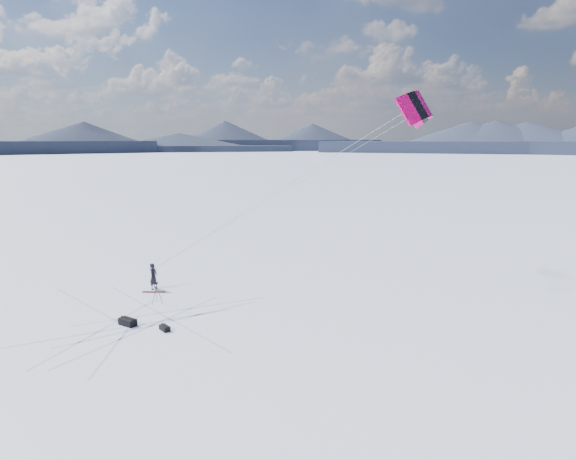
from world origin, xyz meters
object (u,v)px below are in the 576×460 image
Objects in this scene: gear_bag_a at (128,322)px; gear_bag_b at (165,328)px; tripod at (157,290)px; snowboard at (154,292)px; snowkiter at (154,289)px.

gear_bag_a is 2.11m from gear_bag_b.
gear_bag_a is at bearing -89.73° from tripod.
snowboard is 1.14× the size of tripod.
snowboard is at bearing 159.77° from gear_bag_b.
snowkiter is at bearing 159.11° from gear_bag_b.
tripod reaches higher than gear_bag_b.
snowkiter is 2.33× the size of gear_bag_b.
snowboard is at bearing -151.89° from snowkiter.
gear_bag_a is at bearing -87.26° from snowboard.
gear_bag_a is 1.32× the size of gear_bag_b.
snowkiter is 0.64m from snowboard.
snowkiter reaches higher than gear_bag_a.
gear_bag_a is (3.32, -4.75, 0.18)m from snowkiter.
tripod reaches higher than snowboard.
gear_bag_b is (2.04, 0.51, -0.06)m from gear_bag_a.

